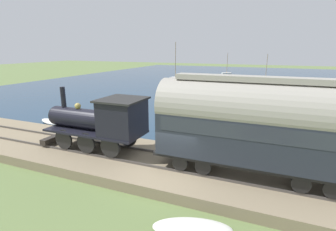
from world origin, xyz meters
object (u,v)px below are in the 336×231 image
Objects in this scene: passenger_coach at (255,123)px; rowboat_mid_harbor at (50,122)px; beached_dinghy at (192,229)px; steam_locomotive at (103,120)px; sailboat_yellow at (265,82)px; rowboat_far_out at (171,131)px; sailboat_red at (175,84)px; sailboat_teal at (226,77)px.

rowboat_mid_harbor is (4.35, 16.98, -2.93)m from passenger_coach.
steam_locomotive is at bearing 57.96° from beached_dinghy.
sailboat_yellow reaches higher than steam_locomotive.
rowboat_mid_harbor is at bearing 75.65° from passenger_coach.
passenger_coach is 17.77m from rowboat_mid_harbor.
steam_locomotive is 2.08× the size of rowboat_far_out.
sailboat_red is (-9.71, 13.04, 0.18)m from sailboat_yellow.
passenger_coach is 3.33× the size of rowboat_mid_harbor.
rowboat_mid_harbor is (-32.57, 15.73, -0.42)m from sailboat_yellow.
beached_dinghy is at bearing -122.04° from steam_locomotive.
steam_locomotive is 10.14m from rowboat_mid_harbor.
sailboat_red is 1.11× the size of sailboat_teal.
rowboat_far_out is (-21.29, -7.88, -0.57)m from sailboat_red.
sailboat_teal is at bearing 11.93° from passenger_coach.
passenger_coach is at bearing -19.69° from beached_dinghy.
steam_locomotive is at bearing 90.00° from passenger_coach.
rowboat_far_out is (1.57, -10.57, 0.03)m from rowboat_mid_harbor.
steam_locomotive is at bearing -165.40° from sailboat_yellow.
sailboat_red is (27.20, 6.20, -1.62)m from steam_locomotive.
beached_dinghy reaches higher than rowboat_far_out.
steam_locomotive is at bearing 178.77° from rowboat_far_out.
sailboat_yellow is at bearing 1.95° from passenger_coach.
rowboat_mid_harbor is at bearing 61.30° from beached_dinghy.
sailboat_red is at bearing 12.83° from steam_locomotive.
sailboat_yellow is at bearing -6.77° from rowboat_mid_harbor.
sailboat_teal reaches higher than sailboat_yellow.
sailboat_yellow is (36.91, -6.84, -1.80)m from steam_locomotive.
rowboat_mid_harbor is at bearing 63.93° from steam_locomotive.
beached_dinghy is (-4.14, -6.62, -2.18)m from steam_locomotive.
beached_dinghy is at bearing 162.32° from sailboat_teal.
sailboat_yellow is 36.17m from rowboat_mid_harbor.
beached_dinghy reaches higher than rowboat_mid_harbor.
passenger_coach is at bearing -118.00° from rowboat_far_out.
passenger_coach is at bearing -90.00° from steam_locomotive.
sailboat_teal is (43.66, 9.22, -2.56)m from passenger_coach.
sailboat_yellow reaches higher than rowboat_mid_harbor.
rowboat_mid_harbor is (4.35, 8.88, -2.22)m from steam_locomotive.
sailboat_teal is at bearing 18.92° from rowboat_far_out.
sailboat_red reaches higher than sailboat_yellow.
rowboat_far_out is (-37.74, -2.81, -0.33)m from sailboat_teal.
sailboat_yellow reaches higher than beached_dinghy.
sailboat_red is 22.71m from rowboat_far_out.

